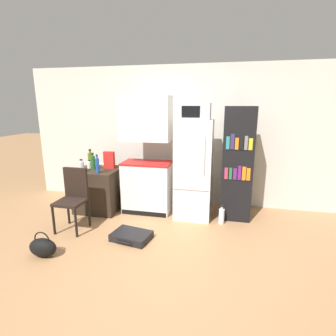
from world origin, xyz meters
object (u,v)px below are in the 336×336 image
side_table (100,189)px  water_bottle_front (222,216)px  bowl (101,165)px  refrigerator (194,170)px  bookshelf (237,164)px  bottle_olive_oil (90,159)px  bottle_green_tall (93,162)px  handbag (43,247)px  bottle_clear_short (82,166)px  kitchen_hutch (147,159)px  bottle_milk_white (89,165)px  suitcase_large_flat (131,236)px  microwave (195,111)px  chair (73,194)px  cereal_box (109,160)px  bottle_blue_soda (97,165)px

side_table → water_bottle_front: bearing=-3.6°
side_table → bowl: bowl is taller
refrigerator → bookshelf: size_ratio=0.89×
bowl → side_table: bearing=-77.4°
bookshelf → bottle_olive_oil: (-2.62, 0.03, -0.04)m
side_table → refrigerator: 1.74m
bottle_green_tall → handbag: (0.09, -1.56, -0.75)m
bottle_clear_short → bowl: (0.14, 0.43, -0.07)m
kitchen_hutch → bottle_milk_white: size_ratio=13.84×
bottle_clear_short → bottle_milk_white: bottle_clear_short is taller
suitcase_large_flat → handbag: size_ratio=1.62×
refrigerator → bookshelf: 0.71m
microwave → bookshelf: 1.09m
kitchen_hutch → microwave: 1.16m
kitchen_hutch → bottle_green_tall: kitchen_hutch is taller
kitchen_hutch → suitcase_large_flat: size_ratio=3.44×
handbag → side_table: bearing=90.3°
bottle_green_tall → bowl: 0.24m
water_bottle_front → suitcase_large_flat: bearing=-147.0°
bookshelf → bottle_clear_short: size_ratio=8.46×
water_bottle_front → bottle_green_tall: bearing=176.8°
microwave → bottle_milk_white: microwave is taller
chair → side_table: bearing=88.4°
bottle_clear_short → cereal_box: 0.49m
bottle_green_tall → bottle_blue_soda: 0.33m
bottle_clear_short → chair: bottle_clear_short is taller
microwave → bottle_clear_short: bearing=-170.8°
kitchen_hutch → bookshelf: bearing=1.8°
bottle_milk_white → cereal_box: bearing=11.1°
bowl → chair: (0.02, -0.97, -0.22)m
bottle_green_tall → handbag: size_ratio=0.81×
suitcase_large_flat → bottle_milk_white: bearing=149.5°
bookshelf → suitcase_large_flat: (-1.43, -1.10, -0.87)m
cereal_box → chair: bearing=-102.8°
suitcase_large_flat → water_bottle_front: 1.47m
side_table → bottle_clear_short: size_ratio=3.45×
bottle_clear_short → cereal_box: (0.35, 0.34, 0.06)m
refrigerator → chair: refrigerator is taller
bookshelf → water_bottle_front: bearing=-124.3°
refrigerator → handbag: refrigerator is taller
side_table → suitcase_large_flat: bearing=-44.9°
bowl → suitcase_large_flat: bowl is taller
side_table → bowl: size_ratio=4.51×
side_table → refrigerator: size_ratio=0.46×
kitchen_hutch → bookshelf: (1.51, 0.05, -0.02)m
side_table → kitchen_hutch: size_ratio=0.37×
bottle_clear_short → suitcase_large_flat: bearing=-32.1°
kitchen_hutch → water_bottle_front: (1.31, -0.25, -0.81)m
bottle_green_tall → chair: 0.82m
bottle_olive_oil → bottle_blue_soda: bearing=-50.7°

